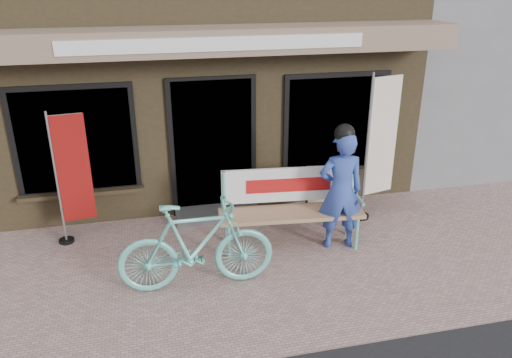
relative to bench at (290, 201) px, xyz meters
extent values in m
plane|color=tan|center=(-0.89, -0.77, -0.64)|extent=(70.00, 70.00, 0.00)
cube|color=black|center=(-0.89, 4.23, 1.16)|extent=(7.00, 6.00, 3.60)
cube|color=#8A705D|center=(-0.89, 0.88, 2.11)|extent=(7.00, 0.80, 0.35)
cube|color=white|center=(-0.89, 0.47, 2.11)|extent=(4.00, 0.02, 0.18)
cube|color=black|center=(-0.89, 1.21, 0.46)|extent=(1.20, 0.06, 2.10)
cube|color=black|center=(-0.89, 1.20, 0.46)|extent=(1.35, 0.04, 2.20)
cube|color=black|center=(-2.89, 1.21, 0.71)|extent=(1.60, 0.06, 1.50)
cube|color=black|center=(1.11, 1.21, 0.71)|extent=(1.60, 0.06, 1.50)
cube|color=black|center=(-2.89, 1.20, 0.71)|extent=(1.75, 0.04, 1.65)
cube|color=black|center=(1.11, 1.20, 0.71)|extent=(1.75, 0.04, 1.65)
cube|color=black|center=(-2.89, 1.15, -0.09)|extent=(1.80, 0.18, 0.06)
cube|color=black|center=(1.11, 1.15, -0.09)|extent=(1.80, 0.18, 0.06)
cube|color=#59595B|center=(-0.89, 0.98, -0.56)|extent=(1.30, 0.45, 0.15)
cylinder|color=#64C3B8|center=(-0.92, -0.24, -0.40)|extent=(0.05, 0.05, 0.47)
cylinder|color=#64C3B8|center=(-0.88, 0.20, -0.40)|extent=(0.05, 0.05, 0.47)
cylinder|color=#64C3B8|center=(0.86, -0.41, -0.40)|extent=(0.05, 0.05, 0.47)
cylinder|color=#64C3B8|center=(0.90, 0.03, -0.40)|extent=(0.05, 0.05, 0.47)
cube|color=tan|center=(-0.01, -0.10, -0.14)|extent=(2.05, 0.70, 0.06)
cylinder|color=#64C3B8|center=(-0.90, 0.21, 0.14)|extent=(0.05, 0.05, 0.61)
cylinder|color=#64C3B8|center=(0.92, 0.03, 0.14)|extent=(0.05, 0.05, 0.61)
cube|color=white|center=(0.01, 0.14, 0.20)|extent=(1.89, 0.23, 0.50)
cube|color=#B21414|center=(0.01, 0.11, 0.20)|extent=(1.20, 0.13, 0.20)
cylinder|color=#64C3B8|center=(-0.95, -0.01, 0.05)|extent=(0.09, 0.49, 0.04)
cylinder|color=#64C3B8|center=(0.93, -0.20, 0.05)|extent=(0.09, 0.49, 0.04)
imported|color=#2F48A5|center=(0.64, -0.25, 0.21)|extent=(0.65, 0.47, 1.69)
sphere|color=black|center=(0.64, -0.25, 1.02)|extent=(0.30, 0.30, 0.27)
imported|color=#64C3B8|center=(-1.41, -0.82, -0.07)|extent=(1.90, 0.57, 1.14)
cylinder|color=gray|center=(-3.14, 0.70, 0.33)|extent=(0.04, 0.04, 1.94)
cylinder|color=gray|center=(-2.92, 0.73, 1.23)|extent=(0.44, 0.08, 0.02)
cube|color=maroon|center=(-2.90, 0.73, 0.46)|extent=(0.44, 0.09, 1.54)
cylinder|color=black|center=(-3.14, 0.70, -0.62)|extent=(0.24, 0.24, 0.04)
cylinder|color=gray|center=(1.33, 0.47, 0.51)|extent=(0.05, 0.05, 2.30)
cylinder|color=gray|center=(1.58, 0.53, 1.58)|extent=(0.51, 0.15, 0.03)
cube|color=beige|center=(1.60, 0.54, 0.67)|extent=(0.52, 0.16, 1.83)
cylinder|color=black|center=(1.33, 0.47, -0.61)|extent=(0.30, 0.30, 0.05)
cube|color=black|center=(0.67, 0.58, -0.19)|extent=(0.45, 0.19, 0.89)
cube|color=beige|center=(0.65, 0.54, -0.10)|extent=(0.37, 0.11, 0.54)
camera|label=1|loc=(-1.88, -6.06, 2.96)|focal=35.00mm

